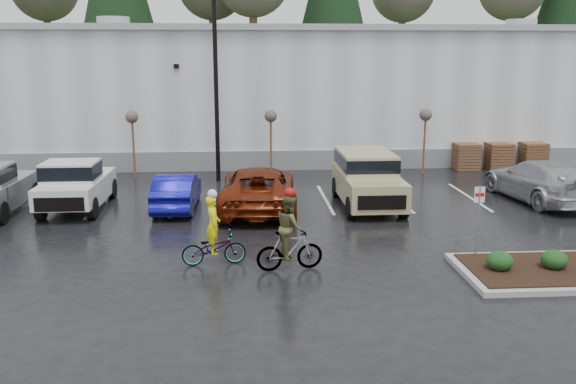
{
  "coord_description": "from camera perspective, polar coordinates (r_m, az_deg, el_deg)",
  "views": [
    {
      "loc": [
        -2.72,
        -15.96,
        5.82
      ],
      "look_at": [
        -1.33,
        3.75,
        1.3
      ],
      "focal_mm": 38.0,
      "sensor_mm": 36.0,
      "label": 1
    }
  ],
  "objects": [
    {
      "name": "sapling_east",
      "position": [
        30.4,
        12.74,
        6.73
      ],
      "size": [
        0.6,
        0.6,
        3.2
      ],
      "color": "#4A2C1D",
      "rests_on": "ground"
    },
    {
      "name": "car_far_silver",
      "position": [
        26.39,
        22.44,
        1.0
      ],
      "size": [
        3.06,
        5.98,
        1.66
      ],
      "primitive_type": "imported",
      "rotation": [
        0.0,
        0.0,
        3.27
      ],
      "color": "#AAAEB2",
      "rests_on": "ground"
    },
    {
      "name": "ground",
      "position": [
        17.2,
        5.34,
        -6.94
      ],
      "size": [
        120.0,
        120.0,
        0.0
      ],
      "primitive_type": "plane",
      "color": "black",
      "rests_on": "ground"
    },
    {
      "name": "sapling_west",
      "position": [
        29.6,
        -14.38,
        6.49
      ],
      "size": [
        0.6,
        0.6,
        3.2
      ],
      "color": "#4A2C1D",
      "rests_on": "ground"
    },
    {
      "name": "cyclist_olive",
      "position": [
        16.6,
        0.16,
        -4.55
      ],
      "size": [
        1.84,
        0.92,
        2.31
      ],
      "rotation": [
        0.0,
        0.0,
        1.73
      ],
      "color": "#3F3F44",
      "rests_on": "ground"
    },
    {
      "name": "pickup_white",
      "position": [
        24.65,
        -19.0,
        0.85
      ],
      "size": [
        2.1,
        5.2,
        1.96
      ],
      "primitive_type": null,
      "color": "silver",
      "rests_on": "ground"
    },
    {
      "name": "car_blue",
      "position": [
        23.5,
        -10.36,
        0.06
      ],
      "size": [
        1.55,
        4.22,
        1.38
      ],
      "primitive_type": "imported",
      "rotation": [
        0.0,
        0.0,
        3.12
      ],
      "color": "#0D0B7D",
      "rests_on": "ground"
    },
    {
      "name": "pallet_stack_a",
      "position": [
        32.4,
        16.31,
        3.23
      ],
      "size": [
        1.2,
        1.2,
        1.35
      ],
      "primitive_type": "cube",
      "color": "#4A2C1D",
      "rests_on": "ground"
    },
    {
      "name": "suv_tan",
      "position": [
        23.72,
        7.49,
        1.13
      ],
      "size": [
        2.2,
        5.1,
        2.06
      ],
      "primitive_type": null,
      "color": "tan",
      "rests_on": "ground"
    },
    {
      "name": "lamppost",
      "position": [
        27.99,
        -6.82,
        12.52
      ],
      "size": [
        0.5,
        1.0,
        9.22
      ],
      "color": "black",
      "rests_on": "ground"
    },
    {
      "name": "pallet_stack_b",
      "position": [
        33.03,
        19.08,
        3.21
      ],
      "size": [
        1.2,
        1.2,
        1.35
      ],
      "primitive_type": "cube",
      "color": "#4A2C1D",
      "rests_on": "ground"
    },
    {
      "name": "shrub_a",
      "position": [
        17.27,
        19.21,
        -6.11
      ],
      "size": [
        0.7,
        0.7,
        0.52
      ],
      "primitive_type": "ellipsoid",
      "color": "#123415",
      "rests_on": "curb_island"
    },
    {
      "name": "cyclist_hivis",
      "position": [
        17.2,
        -6.97,
        -4.61
      ],
      "size": [
        1.85,
        0.84,
        2.17
      ],
      "rotation": [
        0.0,
        0.0,
        1.69
      ],
      "color": "#3F3F44",
      "rests_on": "ground"
    },
    {
      "name": "pallet_stack_c",
      "position": [
        33.77,
        21.9,
        3.19
      ],
      "size": [
        1.2,
        1.2,
        1.35
      ],
      "primitive_type": "cube",
      "color": "#4A2C1D",
      "rests_on": "ground"
    },
    {
      "name": "warehouse",
      "position": [
        38.11,
        0.07,
        9.61
      ],
      "size": [
        60.5,
        15.5,
        7.2
      ],
      "color": "#BCBFC1",
      "rests_on": "ground"
    },
    {
      "name": "car_red",
      "position": [
        23.0,
        -2.79,
        0.33
      ],
      "size": [
        3.01,
        6.06,
        1.65
      ],
      "primitive_type": "imported",
      "rotation": [
        0.0,
        0.0,
        3.1
      ],
      "color": "#671D09",
      "rests_on": "ground"
    },
    {
      "name": "fire_lane_sign",
      "position": [
        17.97,
        17.38,
        -1.93
      ],
      "size": [
        0.3,
        0.05,
        2.2
      ],
      "color": "gray",
      "rests_on": "ground"
    },
    {
      "name": "shrub_b",
      "position": [
        17.9,
        23.65,
        -5.82
      ],
      "size": [
        0.7,
        0.7,
        0.52
      ],
      "primitive_type": "ellipsoid",
      "color": "#123415",
      "rests_on": "curb_island"
    },
    {
      "name": "sapling_mid",
      "position": [
        29.15,
        -1.63,
        6.79
      ],
      "size": [
        0.6,
        0.6,
        3.2
      ],
      "color": "#4A2C1D",
      "rests_on": "ground"
    },
    {
      "name": "wooded_ridge",
      "position": [
        61.09,
        -1.5,
        10.23
      ],
      "size": [
        80.0,
        25.0,
        6.0
      ],
      "primitive_type": "cube",
      "color": "#21411B",
      "rests_on": "ground"
    }
  ]
}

